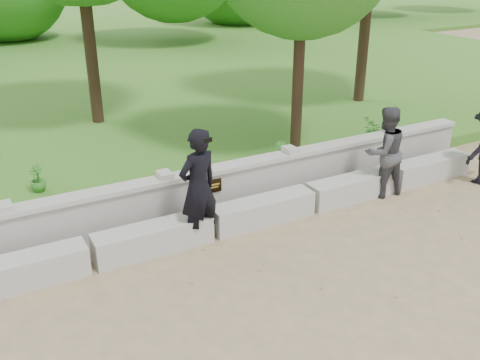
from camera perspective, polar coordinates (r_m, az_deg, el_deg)
name	(u,v)px	position (r m, az deg, el deg)	size (l,w,h in m)	color
ground	(271,295)	(7.58, 3.33, -12.17)	(80.00, 80.00, 0.00)	#9B855F
lawn	(60,82)	(19.94, -18.67, 9.87)	(40.00, 22.00, 0.25)	#305F1E
concrete_bench	(211,224)	(8.88, -3.12, -4.70)	(11.90, 0.45, 0.45)	#BCB9B1
parapet_wall	(193,195)	(9.35, -5.02, -1.61)	(12.50, 0.35, 0.90)	#B0AEA7
man_main	(198,188)	(8.38, -4.48, -0.84)	(0.80, 0.73, 1.95)	black
visitor_left	(384,152)	(10.46, 15.16, 2.91)	(0.89, 0.71, 1.76)	#3B3B40
shrub_b	(281,155)	(10.95, 4.36, 2.63)	(0.31, 0.25, 0.56)	#357828
shrub_c	(373,130)	(12.85, 13.99, 5.21)	(0.51, 0.44, 0.57)	#357828
shrub_d	(37,178)	(10.55, -20.80, 0.17)	(0.29, 0.26, 0.52)	#357828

